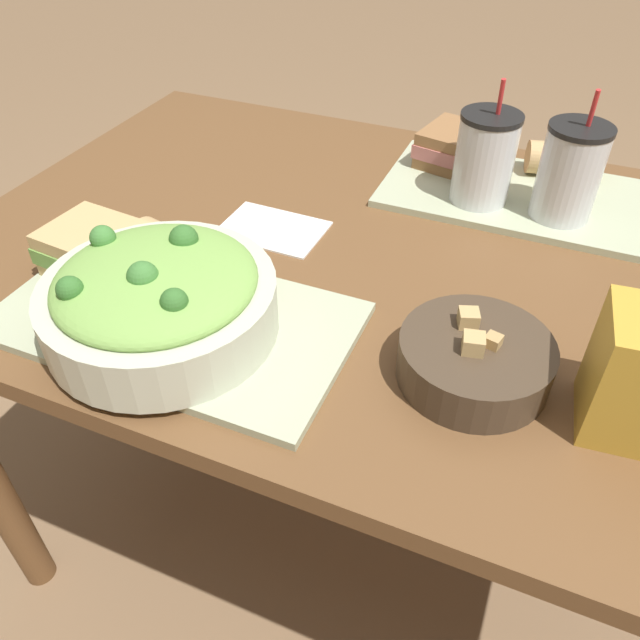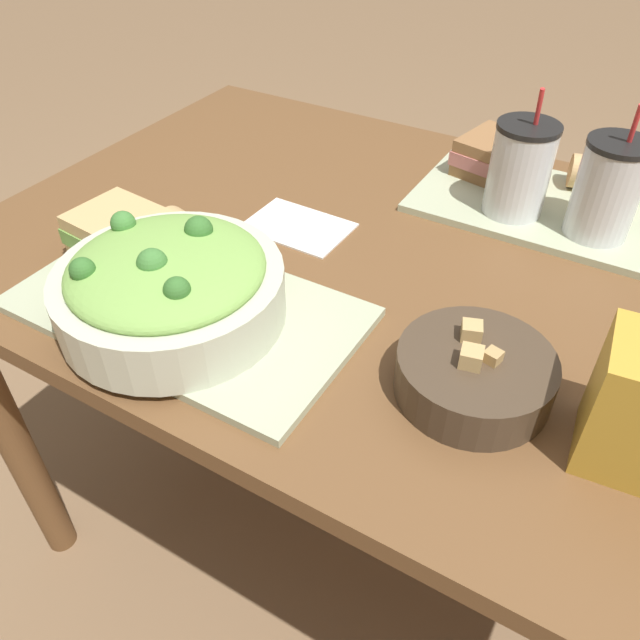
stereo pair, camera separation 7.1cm
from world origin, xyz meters
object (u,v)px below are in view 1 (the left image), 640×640
salad_bowl (159,297)px  baguette_near (179,252)px  soup_bowl (475,358)px  napkin_folded (273,229)px  sandwich_near (97,249)px  drink_cup_red (569,175)px  sandwich_far (460,148)px  drink_cup_dark (484,161)px  baguette_far (566,159)px

salad_bowl → baguette_near: size_ratio=1.90×
soup_bowl → napkin_folded: bearing=151.0°
sandwich_near → drink_cup_red: size_ratio=0.72×
sandwich_far → soup_bowl: bearing=-62.8°
sandwich_far → drink_cup_dark: drink_cup_dark is taller
baguette_far → sandwich_far: bearing=87.4°
soup_bowl → baguette_near: soup_bowl is taller
soup_bowl → drink_cup_dark: (-0.08, 0.40, 0.05)m
sandwich_far → salad_bowl: bearing=-99.8°
sandwich_far → drink_cup_red: (0.19, -0.11, 0.04)m
napkin_folded → baguette_near: bearing=-111.8°
soup_bowl → drink_cup_red: 0.41m
baguette_near → sandwich_far: bearing=-17.5°
drink_cup_red → baguette_near: bearing=-142.6°
napkin_folded → drink_cup_dark: bearing=35.7°
baguette_far → drink_cup_dark: (-0.12, -0.15, 0.04)m
salad_bowl → sandwich_far: (0.23, 0.59, -0.02)m
baguette_near → drink_cup_red: (0.47, 0.36, 0.04)m
drink_cup_red → napkin_folded: 0.46m
drink_cup_dark → napkin_folded: 0.35m
sandwich_far → drink_cup_dark: (0.06, -0.11, 0.04)m
sandwich_near → drink_cup_dark: size_ratio=0.73×
soup_bowl → sandwich_near: sandwich_near is taller
sandwich_near → baguette_far: 0.79m
baguette_near → baguette_far: (0.46, 0.51, 0.00)m
soup_bowl → drink_cup_red: drink_cup_red is taller
salad_bowl → drink_cup_red: size_ratio=1.41×
sandwich_near → drink_cup_red: (0.58, 0.40, 0.04)m
baguette_near → drink_cup_dark: drink_cup_dark is taller
drink_cup_red → sandwich_far: bearing=149.9°
salad_bowl → drink_cup_dark: drink_cup_dark is taller
drink_cup_dark → drink_cup_red: drink_cup_red is taller
salad_bowl → napkin_folded: bearing=87.3°
baguette_near → sandwich_near: bearing=125.7°
baguette_near → drink_cup_dark: (0.34, 0.36, 0.04)m
soup_bowl → drink_cup_red: size_ratio=0.88×
baguette_far → drink_cup_dark: size_ratio=0.68×
soup_bowl → drink_cup_dark: bearing=101.3°
baguette_near → sandwich_far: 0.55m
sandwich_near → sandwich_far: (0.39, 0.51, 0.00)m
sandwich_far → baguette_far: 0.18m
sandwich_far → drink_cup_red: 0.22m
salad_bowl → napkin_folded: 0.28m
soup_bowl → sandwich_near: size_ratio=1.23×
sandwich_far → napkin_folded: (-0.22, -0.31, -0.04)m
salad_bowl → sandwich_far: bearing=68.4°
baguette_far → drink_cup_red: (0.01, -0.15, 0.04)m
baguette_near → sandwich_far: sandwich_far is taller
baguette_near → drink_cup_dark: 0.50m
sandwich_far → drink_cup_dark: size_ratio=0.76×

